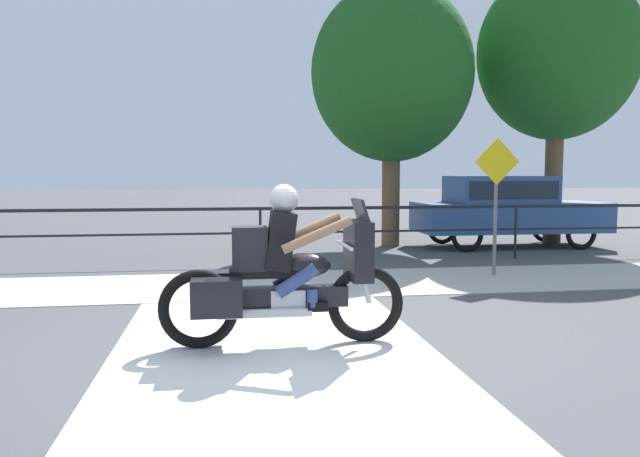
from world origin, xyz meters
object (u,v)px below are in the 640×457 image
at_px(motorcycle, 282,274).
at_px(tree_behind_car, 558,53).
at_px(parked_car, 506,206).
at_px(tree_behind_sign, 392,73).
at_px(street_sign, 496,189).

bearing_deg(motorcycle, tree_behind_car, 51.71).
relative_size(parked_car, tree_behind_sign, 0.71).
bearing_deg(tree_behind_sign, street_sign, -82.32).
distance_m(street_sign, tree_behind_car, 6.48).
xyz_separation_m(parked_car, street_sign, (-1.99, -3.84, 0.52)).
bearing_deg(street_sign, tree_behind_car, 51.89).
bearing_deg(parked_car, tree_behind_car, 23.84).
distance_m(parked_car, tree_behind_sign, 4.05).
height_order(street_sign, tree_behind_car, tree_behind_car).
bearing_deg(tree_behind_car, parked_car, -157.53).
distance_m(motorcycle, tree_behind_car, 11.66).
bearing_deg(motorcycle, street_sign, 47.31).
xyz_separation_m(parked_car, tree_behind_car, (1.52, 0.63, 3.64)).
distance_m(parked_car, street_sign, 4.36).
bearing_deg(motorcycle, parked_car, 55.92).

